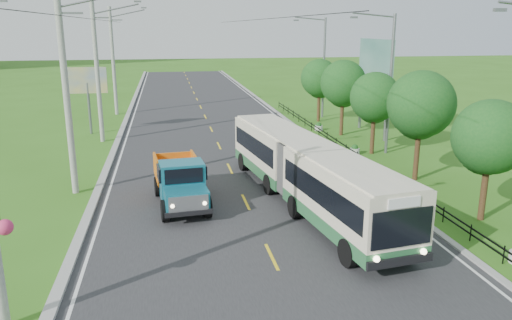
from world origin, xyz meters
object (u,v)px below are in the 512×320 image
object	(u,v)px
billboard_left	(87,85)
billboard_right	(375,65)
tree_second	(489,140)
streetlight_far	(322,64)
planter_far	(319,127)
tree_back	(320,80)
tree_third	(420,108)
tree_fifth	(343,85)
tree_fourth	(375,100)
streetlight_mid	(388,79)
pole_near	(67,93)
planter_mid	(355,150)
pole_mid	(98,72)
pole_far	(114,61)
dump_truck	(180,179)
bus	(306,168)
planter_near	(412,187)

from	to	relation	value
billboard_left	billboard_right	distance (m)	22.21
tree_second	billboard_right	size ratio (longest dim) A/B	0.73
streetlight_far	planter_far	distance (m)	7.84
streetlight_far	billboard_right	bearing A→B (deg)	-78.29
tree_back	tree_second	bearing A→B (deg)	-90.00
tree_third	tree_fifth	distance (m)	12.00
tree_fourth	streetlight_mid	world-z (taller)	streetlight_mid
tree_third	pole_near	bearing A→B (deg)	177.29
tree_fifth	planter_mid	xyz separation A→B (m)	(-1.26, -6.14, -3.57)
tree_fourth	billboard_left	xyz separation A→B (m)	(-19.36, 9.86, 0.28)
pole_mid	tree_fourth	world-z (taller)	pole_mid
tree_fourth	planter_far	world-z (taller)	tree_fourth
tree_third	tree_back	xyz separation A→B (m)	(-0.00, 18.00, -0.33)
pole_far	planter_mid	size ratio (longest dim) A/B	14.93
billboard_right	pole_far	bearing A→B (deg)	147.70
tree_third	streetlight_mid	bearing A→B (deg)	82.36
tree_second	streetlight_mid	bearing A→B (deg)	86.21
pole_far	billboard_left	size ratio (longest dim) A/B	1.92
tree_second	dump_truck	world-z (taller)	tree_second
tree_back	pole_mid	bearing A→B (deg)	-164.16
pole_far	bus	xyz separation A→B (m)	(11.00, -27.79, -3.30)
pole_mid	tree_second	distance (m)	26.20
pole_near	tree_back	bearing A→B (deg)	43.41
planter_mid	planter_far	size ratio (longest dim) A/B	1.00
tree_back	billboard_right	xyz separation A→B (m)	(2.44, -6.14, 1.69)
tree_second	planter_mid	size ratio (longest dim) A/B	7.91
billboard_right	bus	bearing A→B (deg)	-122.88
tree_fourth	planter_far	distance (m)	8.62
pole_near	tree_fourth	world-z (taller)	pole_near
streetlight_far	planter_near	size ratio (longest dim) A/B	13.54
tree_fourth	streetlight_mid	distance (m)	1.54
tree_back	billboard_left	world-z (taller)	tree_back
pole_near	billboard_right	xyz separation A→B (m)	(20.56, 11.00, 0.25)
planter_mid	billboard_right	world-z (taller)	billboard_right
streetlight_far	billboard_left	bearing A→B (deg)	-168.77
bus	billboard_left	bearing A→B (deg)	115.21
tree_third	streetlight_mid	size ratio (longest dim) A/B	0.66
planter_far	bus	distance (m)	17.84
tree_fifth	billboard_left	bearing A→B (deg)	168.72
tree_fourth	planter_near	bearing A→B (deg)	-98.77
tree_fourth	tree_back	world-z (taller)	tree_back
tree_second	tree_back	size ratio (longest dim) A/B	0.96
tree_third	dump_truck	distance (m)	13.35
billboard_left	planter_mid	bearing A→B (deg)	-28.92
pole_near	planter_mid	size ratio (longest dim) A/B	14.93
tree_back	pole_far	bearing A→B (deg)	159.26
tree_fourth	bus	world-z (taller)	tree_fourth
tree_third	billboard_left	distance (m)	25.02
pole_far	planter_far	size ratio (longest dim) A/B	14.93
pole_near	planter_mid	distance (m)	18.23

